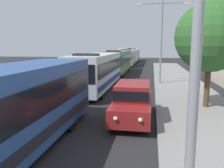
% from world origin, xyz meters
% --- Properties ---
extents(bus_lead, '(2.58, 11.22, 3.21)m').
position_xyz_m(bus_lead, '(-1.30, 11.25, 1.69)').
color(bus_lead, '#284C8C').
rests_on(bus_lead, ground_plane).
extents(bus_second_in_line, '(2.58, 10.51, 3.21)m').
position_xyz_m(bus_second_in_line, '(-1.30, 23.92, 1.69)').
color(bus_second_in_line, silver).
rests_on(bus_second_in_line, ground_plane).
extents(bus_middle, '(2.58, 11.81, 3.21)m').
position_xyz_m(bus_middle, '(-1.30, 36.19, 1.69)').
color(bus_middle, '#33724C').
rests_on(bus_middle, ground_plane).
extents(bus_fourth_in_line, '(2.58, 11.11, 3.21)m').
position_xyz_m(bus_fourth_in_line, '(-1.30, 49.25, 1.69)').
color(bus_fourth_in_line, silver).
rests_on(bus_fourth_in_line, ground_plane).
extents(bus_rear, '(2.58, 10.82, 3.21)m').
position_xyz_m(bus_rear, '(-1.30, 61.59, 1.69)').
color(bus_rear, silver).
rests_on(bus_rear, ground_plane).
extents(white_suv, '(1.86, 4.72, 1.90)m').
position_xyz_m(white_suv, '(2.40, 16.34, 1.03)').
color(white_suv, maroon).
rests_on(white_suv, ground_plane).
extents(box_truck_oncoming, '(2.35, 6.88, 3.15)m').
position_xyz_m(box_truck_oncoming, '(-4.60, 68.05, 1.70)').
color(box_truck_oncoming, maroon).
rests_on(box_truck_oncoming, ground_plane).
extents(streetlamp_mid, '(4.98, 0.28, 7.73)m').
position_xyz_m(streetlamp_mid, '(4.10, 27.87, 4.86)').
color(streetlamp_mid, gray).
rests_on(streetlamp_mid, sidewalk).
extents(roadside_tree, '(4.03, 4.03, 6.11)m').
position_xyz_m(roadside_tree, '(6.55, 19.16, 4.23)').
color(roadside_tree, '#4C3823').
rests_on(roadside_tree, sidewalk).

